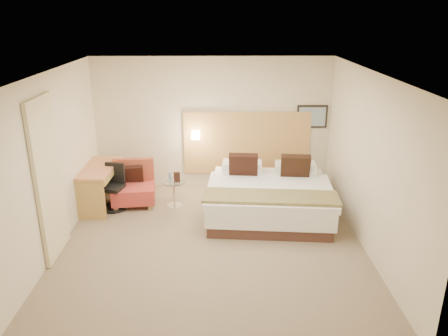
{
  "coord_description": "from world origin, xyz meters",
  "views": [
    {
      "loc": [
        0.12,
        -6.19,
        3.54
      ],
      "look_at": [
        0.2,
        0.58,
        1.08
      ],
      "focal_mm": 35.0,
      "sensor_mm": 36.0,
      "label": 1
    }
  ],
  "objects_px": {
    "side_table": "(174,192)",
    "desk_chair": "(113,191)",
    "desk": "(100,175)",
    "bed": "(269,196)",
    "lounge_chair": "(134,187)"
  },
  "relations": [
    {
      "from": "bed",
      "to": "desk",
      "type": "height_order",
      "value": "bed"
    },
    {
      "from": "lounge_chair",
      "to": "desk_chair",
      "type": "relative_size",
      "value": 1.02
    },
    {
      "from": "lounge_chair",
      "to": "desk",
      "type": "distance_m",
      "value": 0.67
    },
    {
      "from": "bed",
      "to": "side_table",
      "type": "height_order",
      "value": "bed"
    },
    {
      "from": "side_table",
      "to": "desk_chair",
      "type": "xyz_separation_m",
      "value": [
        -1.12,
        -0.08,
        0.07
      ]
    },
    {
      "from": "desk_chair",
      "to": "bed",
      "type": "bearing_deg",
      "value": -5.16
    },
    {
      "from": "lounge_chair",
      "to": "side_table",
      "type": "relative_size",
      "value": 1.72
    },
    {
      "from": "lounge_chair",
      "to": "desk",
      "type": "bearing_deg",
      "value": -169.28
    },
    {
      "from": "desk",
      "to": "desk_chair",
      "type": "bearing_deg",
      "value": -22.18
    },
    {
      "from": "desk",
      "to": "desk_chair",
      "type": "relative_size",
      "value": 1.51
    },
    {
      "from": "side_table",
      "to": "desk",
      "type": "xyz_separation_m",
      "value": [
        -1.38,
        0.02,
        0.34
      ]
    },
    {
      "from": "bed",
      "to": "lounge_chair",
      "type": "xyz_separation_m",
      "value": [
        -2.55,
        0.48,
        -0.02
      ]
    },
    {
      "from": "bed",
      "to": "desk_chair",
      "type": "xyz_separation_m",
      "value": [
        -2.89,
        0.26,
        0.0
      ]
    },
    {
      "from": "side_table",
      "to": "desk",
      "type": "height_order",
      "value": "desk"
    },
    {
      "from": "side_table",
      "to": "desk_chair",
      "type": "distance_m",
      "value": 1.13
    }
  ]
}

